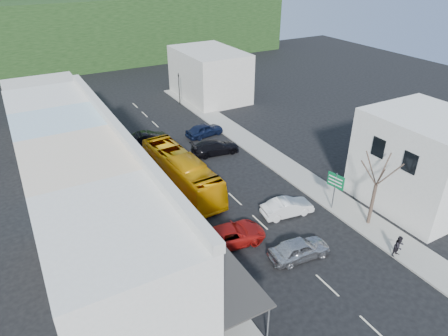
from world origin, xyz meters
The scene contains 20 objects.
ground centered at (0.00, 0.00, 0.00)m, with size 120.00×120.00×0.00m, color black.
sidewalk_left centered at (-7.50, 10.00, 0.07)m, with size 3.00×52.00×0.15m, color gray.
sidewalk_right centered at (7.50, 10.00, 0.07)m, with size 3.00×52.00×0.15m, color gray.
shopfront_row centered at (-12.49, 5.00, 4.00)m, with size 8.25×30.00×8.00m.
right_building centered at (13.50, -4.00, 4.00)m, with size 8.00×9.00×8.00m, color silver.
distant_block_left centered at (-12.00, 27.00, 3.00)m, with size 8.00×10.00×6.00m, color #B7B2A8.
distant_block_right centered at (11.00, 30.00, 3.50)m, with size 8.00×12.00×7.00m, color #B7B2A8.
hillside centered at (-1.45, 65.09, 6.73)m, with size 80.00×26.00×14.00m.
bus centered at (-3.32, 8.17, 1.55)m, with size 2.50×11.60×3.10m, color orange.
car_silver centered at (0.08, -4.88, 0.70)m, with size 1.80×4.40×1.40m, color #A9A9AE.
car_white centered at (2.57, -0.18, 0.70)m, with size 1.80×4.40×1.40m, color silver.
car_red centered at (-3.39, -1.06, 0.70)m, with size 1.90×4.60×1.40m, color #9C120F.
car_black_near centered at (2.77, 12.87, 0.70)m, with size 1.84×4.50×1.40m, color black.
car_navy_mid centered at (3.86, 17.62, 0.70)m, with size 1.80×4.40×1.40m, color black.
car_black_far centered at (-2.83, 18.57, 0.70)m, with size 1.80×4.40×1.40m, color black.
pedestrian_left centered at (-7.61, 0.78, 1.00)m, with size 0.60×0.40×1.70m, color black.
pedestrian_right centered at (6.30, -8.32, 1.00)m, with size 0.70×0.44×1.70m, color black.
direction_sign centered at (6.40, -1.45, 1.76)m, with size 0.48×1.59×3.53m, color #066030, non-canonical shape.
street_tree centered at (7.53, -4.47, 3.68)m, with size 2.35×2.35×7.36m, color #392C24, non-canonical shape.
traffic_signal centered at (5.80, 29.32, 2.28)m, with size 0.54×0.95×4.56m, color black, non-canonical shape.
Camera 1 is at (-15.51, -21.63, 19.55)m, focal length 32.00 mm.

